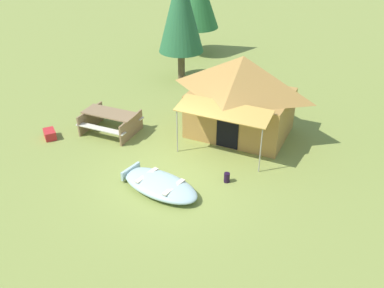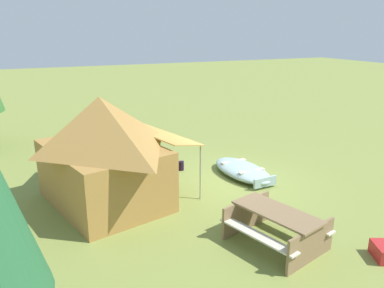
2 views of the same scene
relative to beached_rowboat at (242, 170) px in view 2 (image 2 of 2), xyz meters
The scene contains 6 objects.
ground_plane 0.77m from the beached_rowboat, 105.24° to the left, with size 80.00×80.00×0.00m, color olive.
beached_rowboat is the anchor object (origin of this frame).
canvas_cabin_tent 4.51m from the beached_rowboat, 92.01° to the left, with size 4.13×4.18×2.85m.
picnic_table 4.02m from the beached_rowboat, 158.74° to the left, with size 2.23×1.94×0.78m.
cooler_box 5.08m from the beached_rowboat, behind, with size 0.56×0.36×0.30m, color red.
fuel_can 2.00m from the beached_rowboat, 51.07° to the left, with size 0.18×0.18×0.30m, color black.
Camera 2 is at (-9.47, 5.35, 4.44)m, focal length 35.96 mm.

